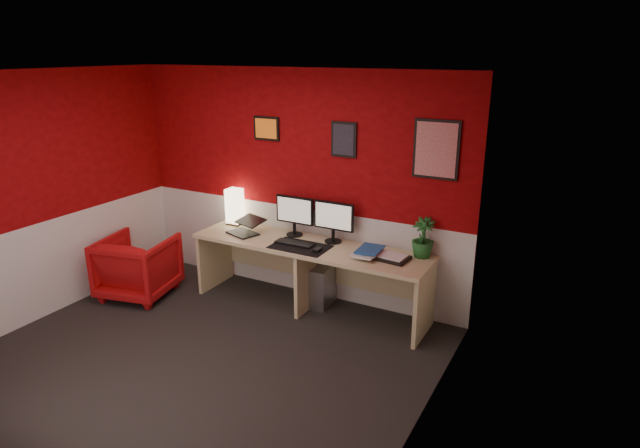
{
  "coord_description": "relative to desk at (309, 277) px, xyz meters",
  "views": [
    {
      "loc": [
        2.96,
        -3.21,
        2.69
      ],
      "look_at": [
        0.6,
        1.21,
        1.05
      ],
      "focal_mm": 30.31,
      "sensor_mm": 36.0,
      "label": 1
    }
  ],
  "objects": [
    {
      "name": "monitor_right",
      "position": [
        0.18,
        0.19,
        0.66
      ],
      "size": [
        0.45,
        0.06,
        0.58
      ],
      "primitive_type": "cube",
      "color": "black",
      "rests_on": "desk"
    },
    {
      "name": "desk",
      "position": [
        0.0,
        0.0,
        0.0
      ],
      "size": [
        2.6,
        0.65,
        0.73
      ],
      "primitive_type": "cube",
      "color": "#D3C087",
      "rests_on": "ground"
    },
    {
      "name": "wainscot_front",
      "position": [
        -0.37,
        -3.15,
        0.14
      ],
      "size": [
        4.0,
        0.01,
        1.0
      ],
      "primitive_type": "cube",
      "color": "silver",
      "rests_on": "ground"
    },
    {
      "name": "pc_tower",
      "position": [
        0.08,
        0.17,
        -0.14
      ],
      "size": [
        0.23,
        0.46,
        0.45
      ],
      "primitive_type": "cube",
      "rotation": [
        0.0,
        0.0,
        0.07
      ],
      "color": "#99999E",
      "rests_on": "ground"
    },
    {
      "name": "desk_mat",
      "position": [
        -0.05,
        -0.11,
        0.37
      ],
      "size": [
        0.6,
        0.38,
        0.01
      ],
      "primitive_type": "cube",
      "color": "black",
      "rests_on": "desk"
    },
    {
      "name": "art_left",
      "position": [
        -0.71,
        0.33,
        1.49
      ],
      "size": [
        0.32,
        0.02,
        0.26
      ],
      "primitive_type": "cube",
      "color": "orange",
      "rests_on": "wall_back"
    },
    {
      "name": "wainscot_back",
      "position": [
        -0.37,
        0.34,
        0.14
      ],
      "size": [
        4.0,
        0.01,
        1.0
      ],
      "primitive_type": "cube",
      "color": "silver",
      "rests_on": "ground"
    },
    {
      "name": "wainscot_right",
      "position": [
        1.63,
        -1.41,
        0.14
      ],
      "size": [
        0.01,
        3.5,
        1.0
      ],
      "primitive_type": "cube",
      "color": "silver",
      "rests_on": "ground"
    },
    {
      "name": "shoji_lamp",
      "position": [
        -1.1,
        0.2,
        0.56
      ],
      "size": [
        0.16,
        0.16,
        0.4
      ],
      "primitive_type": "cube",
      "color": "#FFE5B2",
      "rests_on": "desk"
    },
    {
      "name": "wall_back",
      "position": [
        -0.37,
        0.34,
        0.89
      ],
      "size": [
        4.0,
        0.01,
        2.5
      ],
      "primitive_type": "cube",
      "color": "#99090C",
      "rests_on": "ground"
    },
    {
      "name": "wainscot_left",
      "position": [
        -2.36,
        -1.41,
        0.14
      ],
      "size": [
        0.01,
        3.5,
        1.0
      ],
      "primitive_type": "cube",
      "color": "silver",
      "rests_on": "ground"
    },
    {
      "name": "potted_plant",
      "position": [
        1.15,
        0.22,
        0.56
      ],
      "size": [
        0.23,
        0.23,
        0.4
      ],
      "primitive_type": "imported",
      "rotation": [
        0.0,
        0.0,
        -0.02
      ],
      "color": "#19591E",
      "rests_on": "desk"
    },
    {
      "name": "keyboard",
      "position": [
        -0.13,
        -0.07,
        0.38
      ],
      "size": [
        0.42,
        0.15,
        0.02
      ],
      "primitive_type": "cube",
      "rotation": [
        0.0,
        0.0,
        0.02
      ],
      "color": "black",
      "rests_on": "desk_mat"
    },
    {
      "name": "zen_tray",
      "position": [
        0.9,
        0.02,
        0.38
      ],
      "size": [
        0.38,
        0.29,
        0.03
      ],
      "primitive_type": "cube",
      "rotation": [
        0.0,
        0.0,
        -0.11
      ],
      "color": "black",
      "rests_on": "desk"
    },
    {
      "name": "monitor_left",
      "position": [
        -0.29,
        0.18,
        0.66
      ],
      "size": [
        0.45,
        0.06,
        0.58
      ],
      "primitive_type": "cube",
      "color": "black",
      "rests_on": "desk"
    },
    {
      "name": "ground",
      "position": [
        -0.37,
        -1.41,
        -0.36
      ],
      "size": [
        4.0,
        3.5,
        0.01
      ],
      "primitive_type": "cube",
      "color": "black",
      "rests_on": "ground"
    },
    {
      "name": "book_bottom",
      "position": [
        0.55,
        0.03,
        0.38
      ],
      "size": [
        0.25,
        0.31,
        0.03
      ],
      "primitive_type": "imported",
      "rotation": [
        0.0,
        0.0,
        -0.18
      ],
      "color": "#21559A",
      "rests_on": "desk"
    },
    {
      "name": "armchair",
      "position": [
        -1.87,
        -0.62,
        -0.02
      ],
      "size": [
        0.88,
        0.9,
        0.69
      ],
      "primitive_type": "imported",
      "rotation": [
        0.0,
        0.0,
        3.36
      ],
      "color": "#BC0A0B",
      "rests_on": "ground"
    },
    {
      "name": "ceiling",
      "position": [
        -0.37,
        -1.41,
        2.13
      ],
      "size": [
        4.0,
        3.5,
        0.01
      ],
      "primitive_type": "cube",
      "color": "white",
      "rests_on": "ground"
    },
    {
      "name": "laptop",
      "position": [
        -0.81,
        -0.06,
        0.47
      ],
      "size": [
        0.39,
        0.32,
        0.22
      ],
      "primitive_type": "cube",
      "rotation": [
        0.0,
        0.0,
        -0.32
      ],
      "color": "black",
      "rests_on": "desk"
    },
    {
      "name": "mouse",
      "position": [
        0.18,
        -0.15,
        0.39
      ],
      "size": [
        0.07,
        0.1,
        0.03
      ],
      "primitive_type": "cube",
      "rotation": [
        0.0,
        0.0,
        -0.05
      ],
      "color": "black",
      "rests_on": "desk_mat"
    },
    {
      "name": "wall_left",
      "position": [
        -2.37,
        -1.41,
        0.89
      ],
      "size": [
        0.01,
        3.5,
        2.5
      ],
      "primitive_type": "cube",
      "color": "#99090C",
      "rests_on": "ground"
    },
    {
      "name": "art_center",
      "position": [
        0.23,
        0.33,
        1.44
      ],
      "size": [
        0.28,
        0.02,
        0.36
      ],
      "primitive_type": "cube",
      "color": "black",
      "rests_on": "wall_back"
    },
    {
      "name": "book_middle",
      "position": [
        0.56,
        -0.03,
        0.41
      ],
      "size": [
        0.26,
        0.34,
        0.02
      ],
      "primitive_type": "imported",
      "rotation": [
        0.0,
        0.0,
        -0.09
      ],
      "color": "silver",
      "rests_on": "book_bottom"
    },
    {
      "name": "book_top",
      "position": [
        0.57,
        -0.01,
        0.43
      ],
      "size": [
        0.25,
        0.32,
        0.03
      ],
      "primitive_type": "imported",
      "rotation": [
        0.0,
        0.0,
        0.06
      ],
      "color": "#21559A",
      "rests_on": "book_middle"
    },
    {
      "name": "wall_right",
      "position": [
        1.63,
        -1.41,
        0.89
      ],
      "size": [
        0.01,
        3.5,
        2.5
      ],
      "primitive_type": "cube",
      "color": "#99090C",
      "rests_on": "ground"
    },
    {
      "name": "art_right",
      "position": [
        1.19,
        0.33,
        1.42
      ],
      "size": [
        0.44,
        0.02,
        0.56
      ],
      "primitive_type": "cube",
      "color": "red",
      "rests_on": "wall_back"
    }
  ]
}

